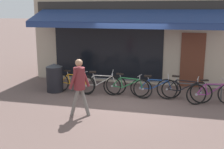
% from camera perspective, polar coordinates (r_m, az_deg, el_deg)
% --- Properties ---
extents(ground_plane, '(160.00, 160.00, 0.00)m').
position_cam_1_polar(ground_plane, '(9.04, 2.13, -6.04)').
color(ground_plane, brown).
extents(shop_front, '(8.24, 4.44, 4.60)m').
position_cam_1_polar(shop_front, '(12.72, 4.80, 10.05)').
color(shop_front, tan).
rests_on(shop_front, ground_plane).
extents(bike_rack_rail, '(5.31, 0.04, 0.57)m').
position_cam_1_polar(bike_rack_rail, '(9.76, 6.10, -1.62)').
color(bike_rack_rail, '#47494F').
rests_on(bike_rack_rail, ground_plane).
extents(bicycle_orange, '(1.74, 0.57, 0.81)m').
position_cam_1_polar(bicycle_orange, '(10.24, -7.84, -1.71)').
color(bicycle_orange, black).
rests_on(bicycle_orange, ground_plane).
extents(bicycle_silver, '(1.81, 0.52, 0.88)m').
position_cam_1_polar(bicycle_silver, '(9.92, -2.33, -1.97)').
color(bicycle_silver, black).
rests_on(bicycle_silver, ground_plane).
extents(bicycle_green, '(1.78, 0.52, 0.82)m').
position_cam_1_polar(bicycle_green, '(9.69, 3.06, -2.47)').
color(bicycle_green, black).
rests_on(bicycle_green, ground_plane).
extents(bicycle_blue, '(1.72, 0.52, 0.82)m').
position_cam_1_polar(bicycle_blue, '(9.66, 8.78, -2.70)').
color(bicycle_blue, black).
rests_on(bicycle_blue, ground_plane).
extents(bicycle_black, '(1.79, 0.52, 0.85)m').
position_cam_1_polar(bicycle_black, '(9.50, 14.32, -3.07)').
color(bicycle_black, black).
rests_on(bicycle_black, ground_plane).
extents(bicycle_purple, '(1.64, 0.75, 0.82)m').
position_cam_1_polar(bicycle_purple, '(9.49, 19.62, -3.59)').
color(bicycle_purple, black).
rests_on(bicycle_purple, ground_plane).
extents(pedestrian_adult, '(0.59, 0.45, 1.65)m').
position_cam_1_polar(pedestrian_adult, '(7.85, -6.65, -1.41)').
color(pedestrian_adult, slate).
rests_on(pedestrian_adult, ground_plane).
extents(litter_bin, '(0.61, 0.61, 1.05)m').
position_cam_1_polar(litter_bin, '(10.48, -11.59, -0.61)').
color(litter_bin, black).
rests_on(litter_bin, ground_plane).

